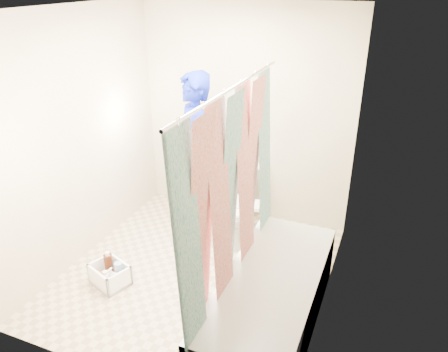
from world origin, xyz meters
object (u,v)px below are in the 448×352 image
at_px(cleaning_caddy, 111,276).
at_px(toilet, 238,204).
at_px(plumber, 194,156).
at_px(bathtub, 270,301).

bearing_deg(cleaning_caddy, toilet, 78.56).
xyz_separation_m(toilet, plumber, (-0.48, -0.04, 0.51)).
height_order(bathtub, cleaning_caddy, bathtub).
relative_size(bathtub, toilet, 2.32).
bearing_deg(bathtub, toilet, 121.13).
xyz_separation_m(bathtub, cleaning_caddy, (-1.51, -0.04, -0.17)).
height_order(plumber, cleaning_caddy, plumber).
bearing_deg(plumber, toilet, 54.22).
bearing_deg(cleaning_caddy, plumber, 96.63).
bearing_deg(bathtub, cleaning_caddy, -178.63).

